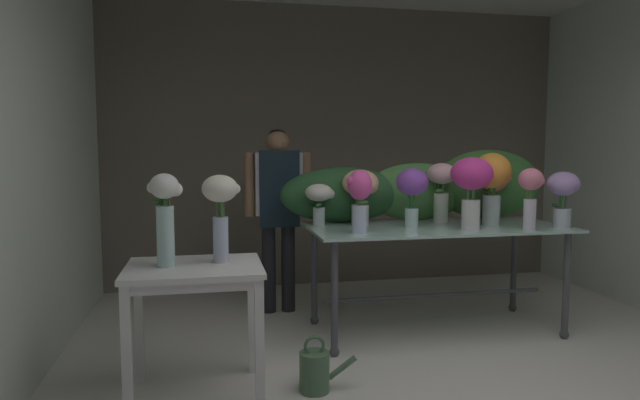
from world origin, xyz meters
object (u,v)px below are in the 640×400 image
(vase_lilac_stock, at_px, (563,191))
(vase_peach_peonies, at_px, (361,189))
(vase_fuchsia_ranunculus, at_px, (360,196))
(vase_cream_lisianthus_tall, at_px, (220,205))
(vase_rosy_roses, at_px, (531,192))
(display_table_glass, at_px, (436,241))
(vase_violet_freesia, at_px, (412,187))
(side_table_white, at_px, (195,283))
(vase_magenta_hydrangea, at_px, (472,182))
(vase_ivory_lilies, at_px, (319,198))
(vase_coral_carnations, at_px, (494,183))
(watering_can, at_px, (315,371))
(florist, at_px, (278,200))
(vase_sunset_tulips, at_px, (491,179))
(vase_white_roses_tall, at_px, (165,214))
(vase_blush_snapdragons, at_px, (442,186))

(vase_lilac_stock, relative_size, vase_peach_peonies, 0.98)
(vase_fuchsia_ranunculus, relative_size, vase_cream_lisianthus_tall, 0.88)
(vase_rosy_roses, relative_size, vase_peach_peonies, 1.05)
(display_table_glass, xyz_separation_m, vase_peach_peonies, (-0.58, 0.13, 0.41))
(vase_violet_freesia, bearing_deg, vase_fuchsia_ranunculus, -155.79)
(vase_lilac_stock, bearing_deg, side_table_white, -169.36)
(vase_peach_peonies, bearing_deg, vase_magenta_hydrangea, -25.46)
(vase_ivory_lilies, distance_m, vase_cream_lisianthus_tall, 1.20)
(side_table_white, height_order, vase_ivory_lilies, vase_ivory_lilies)
(vase_fuchsia_ranunculus, xyz_separation_m, vase_lilac_stock, (1.59, -0.03, 0.01))
(vase_coral_carnations, xyz_separation_m, watering_can, (-1.71, -1.05, -1.03))
(vase_rosy_roses, relative_size, vase_cream_lisianthus_tall, 0.88)
(florist, height_order, vase_magenta_hydrangea, florist)
(vase_peach_peonies, xyz_separation_m, vase_cream_lisianthus_tall, (-1.10, -0.87, -0.01))
(florist, bearing_deg, vase_sunset_tulips, -28.26)
(vase_coral_carnations, relative_size, vase_lilac_stock, 1.16)
(vase_white_roses_tall, bearing_deg, vase_violet_freesia, 23.24)
(vase_coral_carnations, bearing_deg, vase_ivory_lilies, 179.79)
(vase_violet_freesia, height_order, vase_white_roses_tall, vase_white_roses_tall)
(watering_can, bearing_deg, display_table_glass, 38.03)
(vase_rosy_roses, xyz_separation_m, vase_cream_lisianthus_tall, (-2.26, -0.40, -0.01))
(florist, height_order, vase_rosy_roses, florist)
(vase_cream_lisianthus_tall, bearing_deg, watering_can, -15.63)
(vase_coral_carnations, xyz_separation_m, vase_lilac_stock, (0.32, -0.45, -0.04))
(vase_rosy_roses, bearing_deg, vase_cream_lisianthus_tall, -170.00)
(vase_magenta_hydrangea, bearing_deg, vase_rosy_roses, -14.71)
(vase_magenta_hydrangea, height_order, vase_peach_peonies, vase_magenta_hydrangea)
(vase_rosy_roses, xyz_separation_m, vase_fuchsia_ranunculus, (-1.28, 0.08, -0.02))
(florist, xyz_separation_m, watering_can, (0.01, -1.66, -0.87))
(vase_fuchsia_ranunculus, relative_size, vase_magenta_hydrangea, 0.85)
(florist, distance_m, vase_coral_carnations, 1.82)
(vase_sunset_tulips, relative_size, watering_can, 1.61)
(vase_ivory_lilies, bearing_deg, watering_can, -102.79)
(vase_peach_peonies, bearing_deg, vase_coral_carnations, 1.74)
(display_table_glass, xyz_separation_m, vase_lilac_stock, (0.89, -0.29, 0.40))
(vase_blush_snapdragons, bearing_deg, vase_rosy_roses, -46.68)
(side_table_white, relative_size, vase_coral_carnations, 1.57)
(vase_white_roses_tall, bearing_deg, vase_sunset_tulips, 16.87)
(display_table_glass, bearing_deg, vase_white_roses_tall, -158.03)
(side_table_white, relative_size, vase_violet_freesia, 1.72)
(florist, height_order, vase_sunset_tulips, florist)
(vase_peach_peonies, bearing_deg, vase_ivory_lilies, 172.80)
(vase_sunset_tulips, bearing_deg, display_table_glass, 170.30)
(vase_lilac_stock, relative_size, vase_white_roses_tall, 0.80)
(side_table_white, height_order, vase_rosy_roses, vase_rosy_roses)
(florist, bearing_deg, vase_peach_peonies, -48.51)
(vase_fuchsia_ranunculus, bearing_deg, florist, 113.72)
(vase_coral_carnations, bearing_deg, vase_magenta_hydrangea, -135.14)
(vase_ivory_lilies, relative_size, vase_white_roses_tall, 0.62)
(florist, bearing_deg, vase_coral_carnations, -19.43)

